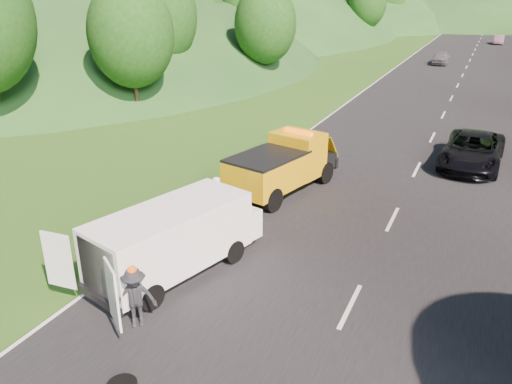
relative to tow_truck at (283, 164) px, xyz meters
The scene contains 14 objects.
ground 5.38m from the tow_truck, 70.34° to the right, with size 320.00×320.00×0.00m, color #38661E.
road_surface 35.40m from the tow_truck, 82.26° to the left, with size 14.00×200.00×0.02m, color black.
tree_line_left 57.70m from the tow_truck, 107.38° to the left, with size 14.00×140.00×14.00m, color #285218, non-canonical shape.
hills_backdrop 130.02m from the tow_truck, 86.35° to the left, with size 201.00×288.60×44.00m, color #2D5B23, non-canonical shape.
tow_truck is the anchor object (origin of this frame).
white_van 7.43m from the tow_truck, 93.23° to the right, with size 4.11×6.51×2.15m.
woman 3.92m from the tow_truck, 107.61° to the right, with size 0.59×0.43×1.62m, color white.
child 5.61m from the tow_truck, 102.50° to the right, with size 0.45×0.35×0.93m, color #D3C970.
worker 10.09m from the tow_truck, 89.50° to the right, with size 1.06×0.61×1.63m, color black.
suitcase 4.66m from the tow_truck, 118.89° to the right, with size 0.38×0.21×0.61m, color #585742.
passing_suv 9.75m from the tow_truck, 43.60° to the left, with size 2.60×5.64×1.57m, color black.
dist_car_a 42.13m from the tow_truck, 87.34° to the left, with size 1.66×4.13×1.41m, color #4E4D52.
dist_car_b 68.61m from the tow_truck, 83.66° to the left, with size 1.39×3.99×1.32m, color #634250.
dist_car_c 91.73m from the tow_truck, 86.94° to the left, with size 2.03×4.99×1.45m, color #A5526A.
Camera 1 is at (5.43, -13.27, 7.97)m, focal length 35.00 mm.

